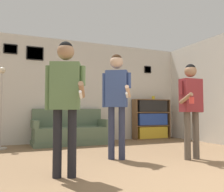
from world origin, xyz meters
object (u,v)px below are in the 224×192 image
at_px(person_player_foreground_center, 116,93).
at_px(bottle_on_floor, 59,145).
at_px(bookshelf, 151,119).
at_px(person_watcher_holding_cup, 191,101).
at_px(drinking_cup, 153,98).
at_px(couch, 70,132).
at_px(person_player_foreground_left, 65,93).
at_px(floor_lamp, 1,107).

relative_size(person_player_foreground_center, bottle_on_floor, 6.92).
distance_m(bookshelf, person_watcher_holding_cup, 3.12).
bearing_deg(bottle_on_floor, drinking_cup, 17.53).
bearing_deg(couch, bottle_on_floor, -120.13).
xyz_separation_m(person_player_foreground_center, bottle_on_floor, (-0.68, 1.47, -1.01)).
distance_m(person_player_foreground_center, drinking_cup, 3.32).
bearing_deg(person_player_foreground_center, person_watcher_holding_cup, -23.27).
bearing_deg(person_player_foreground_center, person_player_foreground_left, -143.18).
bearing_deg(bottle_on_floor, person_player_foreground_left, -99.59).
xyz_separation_m(person_player_foreground_left, bottle_on_floor, (0.38, 2.26, -0.94)).
bearing_deg(person_watcher_holding_cup, floor_lamp, 140.05).
height_order(person_player_foreground_left, person_watcher_holding_cup, person_player_foreground_left).
bearing_deg(bookshelf, drinking_cup, 0.37).
height_order(bookshelf, drinking_cup, drinking_cup).
distance_m(floor_lamp, person_player_foreground_center, 2.71).
relative_size(couch, bookshelf, 1.58).
height_order(person_player_foreground_center, person_watcher_holding_cup, person_player_foreground_center).
bearing_deg(bottle_on_floor, couch, 59.87).
relative_size(bookshelf, person_player_foreground_left, 0.68).
distance_m(person_player_foreground_center, bottle_on_floor, 1.91).
height_order(couch, bookshelf, bookshelf).
relative_size(floor_lamp, person_player_foreground_left, 1.05).
bearing_deg(drinking_cup, floor_lamp, -174.35).
bearing_deg(couch, person_player_foreground_left, -105.12).
height_order(person_player_foreground_left, drinking_cup, person_player_foreground_left).
bearing_deg(drinking_cup, person_player_foreground_left, -136.30).
bearing_deg(floor_lamp, couch, 7.55).
distance_m(couch, person_watcher_holding_cup, 3.14).
height_order(bottle_on_floor, drinking_cup, drinking_cup).
distance_m(person_player_foreground_left, bottle_on_floor, 2.48).
distance_m(bottle_on_floor, drinking_cup, 3.30).
height_order(floor_lamp, person_player_foreground_center, person_player_foreground_center).
xyz_separation_m(bottle_on_floor, drinking_cup, (2.97, 0.94, 1.10)).
bearing_deg(bottle_on_floor, bookshelf, 17.94).
xyz_separation_m(bookshelf, person_player_foreground_center, (-2.21, -2.40, 0.54)).
bearing_deg(drinking_cup, bottle_on_floor, -162.47).
relative_size(couch, drinking_cup, 18.24).
bearing_deg(person_player_foreground_left, couch, 74.88).
xyz_separation_m(person_player_foreground_center, drinking_cup, (2.29, 2.40, 0.09)).
distance_m(couch, bottle_on_floor, 0.87).
bearing_deg(person_player_foreground_left, person_watcher_holding_cup, 7.45).
xyz_separation_m(couch, bottle_on_floor, (-0.43, -0.74, -0.19)).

